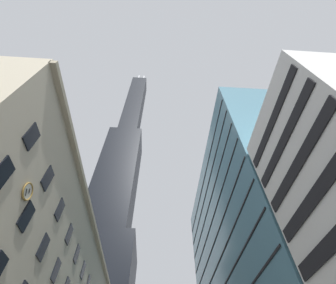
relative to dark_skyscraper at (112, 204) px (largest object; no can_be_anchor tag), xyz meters
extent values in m
cube|color=#9E937A|center=(10.65, -46.43, -44.78)|extent=(0.70, 71.23, 0.60)
cube|color=black|center=(10.45, -78.04, -55.41)|extent=(0.14, 1.40, 2.20)
cube|color=black|center=(10.45, -73.04, -55.41)|extent=(0.14, 1.40, 2.20)
cube|color=black|center=(10.45, -68.04, -55.41)|extent=(0.14, 1.40, 2.20)
cube|color=black|center=(10.45, -63.04, -55.41)|extent=(0.14, 1.40, 2.20)
cube|color=black|center=(10.45, -78.04, -51.21)|extent=(0.14, 1.40, 2.20)
cube|color=black|center=(10.45, -73.04, -51.21)|extent=(0.14, 1.40, 2.20)
cube|color=black|center=(10.45, -68.04, -51.21)|extent=(0.14, 1.40, 2.20)
cube|color=black|center=(10.45, -63.04, -51.21)|extent=(0.14, 1.40, 2.20)
cube|color=black|center=(10.45, -58.04, -51.21)|extent=(0.14, 1.40, 2.20)
cube|color=black|center=(10.45, -53.04, -51.21)|extent=(0.14, 1.40, 2.20)
cube|color=black|center=(10.45, -48.04, -51.21)|extent=(0.14, 1.40, 2.20)
torus|color=olive|center=(10.52, -74.69, -54.21)|extent=(0.14, 1.50, 1.50)
cylinder|color=silver|center=(10.48, -74.69, -54.21)|extent=(0.05, 1.30, 1.30)
cube|color=black|center=(10.55, -74.59, -54.07)|extent=(0.03, 0.29, 0.36)
cube|color=black|center=(10.55, -74.86, -54.42)|extent=(0.03, 0.40, 0.49)
cube|color=black|center=(0.00, 0.00, 14.14)|extent=(19.24, 19.24, 69.01)
cube|color=black|center=(0.00, 0.00, 91.78)|extent=(12.37, 12.37, 86.27)
cylinder|color=silver|center=(-2.47, 0.00, 144.38)|extent=(1.20, 1.20, 18.93)
cylinder|color=silver|center=(2.47, 0.00, 144.38)|extent=(1.20, 1.20, 18.93)
cube|color=black|center=(32.35, -77.78, -55.81)|extent=(0.16, 11.72, 1.10)
cube|color=black|center=(32.35, -77.78, -52.81)|extent=(0.16, 11.72, 1.10)
cube|color=black|center=(32.35, -77.78, -49.81)|extent=(0.16, 11.72, 1.10)
cube|color=black|center=(32.35, -77.78, -46.81)|extent=(0.16, 11.72, 1.10)
cube|color=teal|center=(39.88, -47.81, -45.48)|extent=(14.95, 46.42, 44.68)
cube|color=black|center=(32.36, -47.81, -47.81)|extent=(0.12, 45.42, 0.24)
cube|color=black|center=(32.36, -47.81, -43.81)|extent=(0.12, 45.42, 0.24)
cube|color=black|center=(32.36, -47.81, -39.81)|extent=(0.12, 45.42, 0.24)
cube|color=black|center=(32.36, -47.81, -35.81)|extent=(0.12, 45.42, 0.24)
cube|color=black|center=(32.36, -47.81, -31.81)|extent=(0.12, 45.42, 0.24)
cube|color=black|center=(32.36, -47.81, -27.81)|extent=(0.12, 45.42, 0.24)
camera|label=1|loc=(21.02, -89.94, -66.35)|focal=24.45mm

